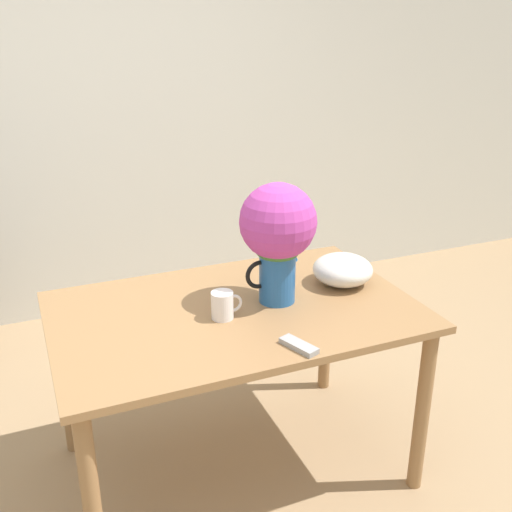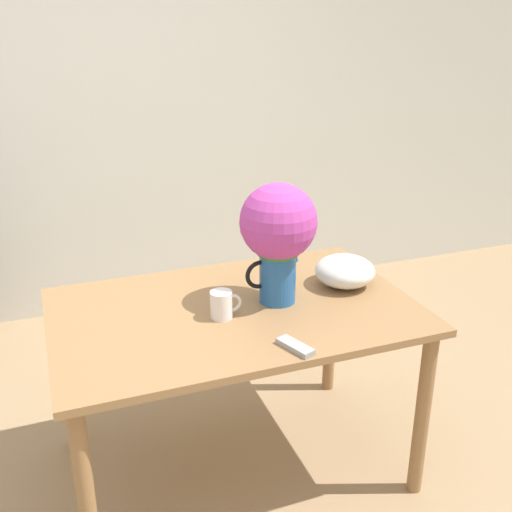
# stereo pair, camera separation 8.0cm
# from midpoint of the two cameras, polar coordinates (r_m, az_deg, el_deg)

# --- Properties ---
(ground_plane) EXTENTS (12.00, 12.00, 0.00)m
(ground_plane) POSITION_cam_midpoint_polar(r_m,az_deg,el_deg) (2.62, -6.38, -22.82)
(ground_plane) COLOR #9E7F5B
(wall_back) EXTENTS (8.00, 0.05, 2.60)m
(wall_back) POSITION_cam_midpoint_polar(r_m,az_deg,el_deg) (3.87, -15.95, 12.98)
(wall_back) COLOR silver
(wall_back) RESTS_ON ground_plane
(table) EXTENTS (1.42, 0.91, 0.77)m
(table) POSITION_cam_midpoint_polar(r_m,az_deg,el_deg) (2.41, -2.97, -7.10)
(table) COLOR olive
(table) RESTS_ON ground_plane
(flower_vase) EXTENTS (0.30, 0.30, 0.49)m
(flower_vase) POSITION_cam_midpoint_polar(r_m,az_deg,el_deg) (2.31, 1.10, 2.37)
(flower_vase) COLOR #235B9E
(flower_vase) RESTS_ON table
(coffee_mug) EXTENTS (0.12, 0.08, 0.11)m
(coffee_mug) POSITION_cam_midpoint_polar(r_m,az_deg,el_deg) (2.27, -4.15, -4.70)
(coffee_mug) COLOR white
(coffee_mug) RESTS_ON table
(white_bowl) EXTENTS (0.26, 0.26, 0.13)m
(white_bowl) POSITION_cam_midpoint_polar(r_m,az_deg,el_deg) (2.57, 7.38, -1.31)
(white_bowl) COLOR silver
(white_bowl) RESTS_ON table
(remote_control) EXTENTS (0.10, 0.16, 0.02)m
(remote_control) POSITION_cam_midpoint_polar(r_m,az_deg,el_deg) (2.09, 3.00, -8.54)
(remote_control) COLOR #999999
(remote_control) RESTS_ON table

